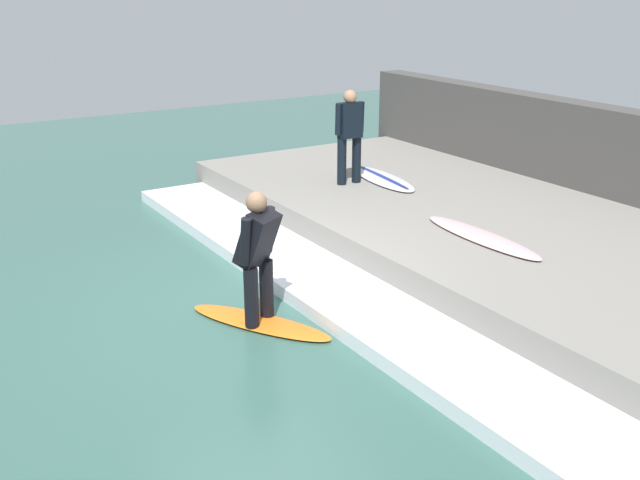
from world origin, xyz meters
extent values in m
plane|color=#386056|center=(0.00, 0.00, 0.00)|extent=(28.00, 28.00, 0.00)
cube|color=gray|center=(3.71, 0.00, 0.25)|extent=(4.40, 10.77, 0.51)
cube|color=#474442|center=(6.16, 0.00, 0.93)|extent=(0.50, 11.31, 1.85)
cube|color=silver|center=(0.93, 0.00, 0.09)|extent=(1.16, 10.23, 0.17)
ellipsoid|color=orange|center=(-0.21, -0.42, 0.03)|extent=(1.28, 1.82, 0.06)
cylinder|color=black|center=(-0.34, -0.49, 0.40)|extent=(0.16, 0.16, 0.68)
cylinder|color=black|center=(-0.07, -0.34, 0.40)|extent=(0.16, 0.16, 0.68)
cube|color=black|center=(-0.21, -0.42, 1.04)|extent=(0.56, 0.57, 0.66)
sphere|color=#846047|center=(-0.21, -0.42, 1.46)|extent=(0.23, 0.23, 0.23)
cylinder|color=black|center=(-0.41, -0.53, 1.08)|extent=(0.12, 0.20, 0.55)
cylinder|color=black|center=(-0.01, -0.31, 1.08)|extent=(0.12, 0.20, 0.55)
cylinder|color=black|center=(3.21, 2.61, 0.89)|extent=(0.15, 0.15, 0.77)
cylinder|color=black|center=(2.92, 2.62, 0.89)|extent=(0.15, 0.15, 0.77)
cube|color=black|center=(3.07, 2.61, 1.56)|extent=(0.38, 0.27, 0.58)
sphere|color=#A87A5B|center=(3.07, 2.61, 1.94)|extent=(0.22, 0.22, 0.22)
cylinder|color=black|center=(3.28, 2.60, 1.59)|extent=(0.11, 0.12, 0.50)
cylinder|color=black|center=(2.86, 2.62, 1.59)|extent=(0.11, 0.12, 0.50)
ellipsoid|color=silver|center=(3.65, 2.46, 0.54)|extent=(0.79, 1.91, 0.06)
ellipsoid|color=navy|center=(3.65, 2.46, 0.57)|extent=(0.32, 1.70, 0.01)
ellipsoid|color=beige|center=(2.97, -0.62, 0.54)|extent=(0.47, 2.06, 0.06)
camera|label=1|loc=(-3.72, -7.32, 3.75)|focal=42.00mm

